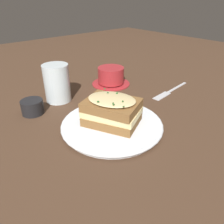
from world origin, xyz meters
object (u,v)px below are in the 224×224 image
object	(u,v)px
teacup_with_saucer	(111,76)
sandwich	(112,110)
condiment_pot	(32,107)
dinner_plate	(112,125)
fork	(168,92)
water_glass	(57,83)

from	to	relation	value
teacup_with_saucer	sandwich	bearing A→B (deg)	166.64
condiment_pot	sandwich	bearing A→B (deg)	-149.72
sandwich	condiment_pot	size ratio (longest dim) A/B	2.56
dinner_plate	fork	world-z (taller)	dinner_plate
dinner_plate	water_glass	size ratio (longest dim) A/B	2.22
sandwich	fork	size ratio (longest dim) A/B	0.77
water_glass	condiment_pot	world-z (taller)	water_glass
sandwich	water_glass	xyz separation A→B (m)	(0.22, 0.02, 0.01)
sandwich	water_glass	distance (m)	0.22
water_glass	fork	size ratio (longest dim) A/B	0.57
sandwich	fork	bearing A→B (deg)	-82.34
water_glass	sandwich	bearing A→B (deg)	-174.86
dinner_plate	fork	distance (m)	0.28
fork	condiment_pot	xyz separation A→B (m)	(0.16, 0.39, 0.02)
teacup_with_saucer	dinner_plate	bearing A→B (deg)	166.68
dinner_plate	condiment_pot	distance (m)	0.22
dinner_plate	sandwich	size ratio (longest dim) A/B	1.63
sandwich	condiment_pot	xyz separation A→B (m)	(0.19, 0.11, -0.03)
dinner_plate	condiment_pot	world-z (taller)	condiment_pot
fork	condiment_pot	world-z (taller)	condiment_pot
condiment_pot	water_glass	bearing A→B (deg)	-73.35
sandwich	teacup_with_saucer	distance (m)	0.29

